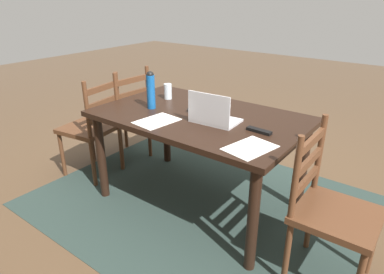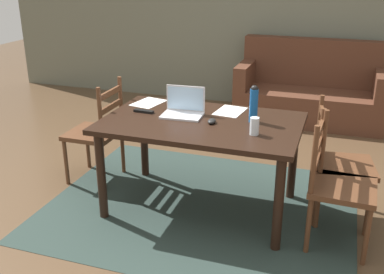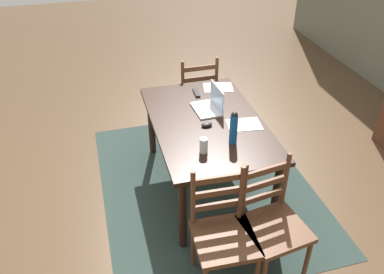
# 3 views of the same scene
# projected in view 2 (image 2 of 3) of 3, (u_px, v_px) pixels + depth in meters

# --- Properties ---
(ground_plane) EXTENTS (14.00, 14.00, 0.00)m
(ground_plane) POSITION_uv_depth(u_px,v_px,m) (201.00, 206.00, 3.82)
(ground_plane) COLOR brown
(area_rug) EXTENTS (2.49, 2.02, 0.01)m
(area_rug) POSITION_uv_depth(u_px,v_px,m) (201.00, 206.00, 3.82)
(area_rug) COLOR #283833
(area_rug) RESTS_ON ground
(wall_back) EXTENTS (8.00, 0.12, 2.70)m
(wall_back) POSITION_uv_depth(u_px,v_px,m) (272.00, 7.00, 6.04)
(wall_back) COLOR #6B6D5B
(wall_back) RESTS_ON ground
(dining_table) EXTENTS (1.54, 0.97, 0.76)m
(dining_table) POSITION_uv_depth(u_px,v_px,m) (201.00, 132.00, 3.58)
(dining_table) COLOR black
(dining_table) RESTS_ON ground
(chair_left_far) EXTENTS (0.44, 0.44, 0.95)m
(chair_left_far) POSITION_uv_depth(u_px,v_px,m) (97.00, 133.00, 4.14)
(chair_left_far) COLOR #56331E
(chair_left_far) RESTS_ON ground
(chair_right_far) EXTENTS (0.50, 0.50, 0.95)m
(chair_right_far) POSITION_uv_depth(u_px,v_px,m) (339.00, 164.00, 3.51)
(chair_right_far) COLOR #56331E
(chair_right_far) RESTS_ON ground
(chair_right_near) EXTENTS (0.46, 0.46, 0.95)m
(chair_right_near) POSITION_uv_depth(u_px,v_px,m) (337.00, 186.00, 3.17)
(chair_right_near) COLOR #56331E
(chair_right_near) RESTS_ON ground
(couch) EXTENTS (1.80, 0.80, 1.00)m
(couch) POSITION_uv_depth(u_px,v_px,m) (310.00, 92.00, 5.79)
(couch) COLOR #512D1E
(couch) RESTS_ON ground
(laptop) EXTENTS (0.33, 0.24, 0.23)m
(laptop) POSITION_uv_depth(u_px,v_px,m) (184.00, 108.00, 3.66)
(laptop) COLOR silver
(laptop) RESTS_ON dining_table
(water_bottle) EXTENTS (0.06, 0.06, 0.29)m
(water_bottle) POSITION_uv_depth(u_px,v_px,m) (254.00, 103.00, 3.47)
(water_bottle) COLOR #145199
(water_bottle) RESTS_ON dining_table
(drinking_glass) EXTENTS (0.07, 0.07, 0.13)m
(drinking_glass) POSITION_uv_depth(u_px,v_px,m) (254.00, 126.00, 3.25)
(drinking_glass) COLOR silver
(drinking_glass) RESTS_ON dining_table
(computer_mouse) EXTENTS (0.06, 0.10, 0.03)m
(computer_mouse) POSITION_uv_depth(u_px,v_px,m) (212.00, 121.00, 3.49)
(computer_mouse) COLOR black
(computer_mouse) RESTS_ON dining_table
(tv_remote) EXTENTS (0.17, 0.05, 0.02)m
(tv_remote) POSITION_uv_depth(u_px,v_px,m) (144.00, 111.00, 3.74)
(tv_remote) COLOR black
(tv_remote) RESTS_ON dining_table
(paper_stack_left) EXTENTS (0.27, 0.33, 0.00)m
(paper_stack_left) POSITION_uv_depth(u_px,v_px,m) (148.00, 103.00, 3.98)
(paper_stack_left) COLOR white
(paper_stack_left) RESTS_ON dining_table
(paper_stack_right) EXTENTS (0.24, 0.32, 0.00)m
(paper_stack_right) POSITION_uv_depth(u_px,v_px,m) (230.00, 111.00, 3.76)
(paper_stack_right) COLOR white
(paper_stack_right) RESTS_ON dining_table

